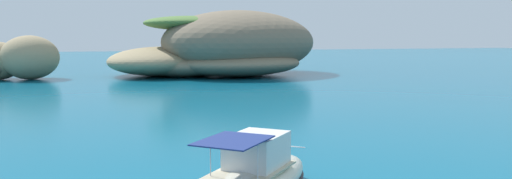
# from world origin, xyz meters

# --- Properties ---
(islet_large) EXTENTS (37.85, 29.58, 9.43)m
(islet_large) POSITION_xyz_m (10.55, 65.98, 3.82)
(islet_large) COLOR #756651
(islet_large) RESTS_ON ground
(islet_small) EXTENTS (14.66, 11.99, 5.73)m
(islet_small) POSITION_xyz_m (-17.33, 66.91, 2.43)
(islet_small) COLOR #9E8966
(islet_small) RESTS_ON ground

